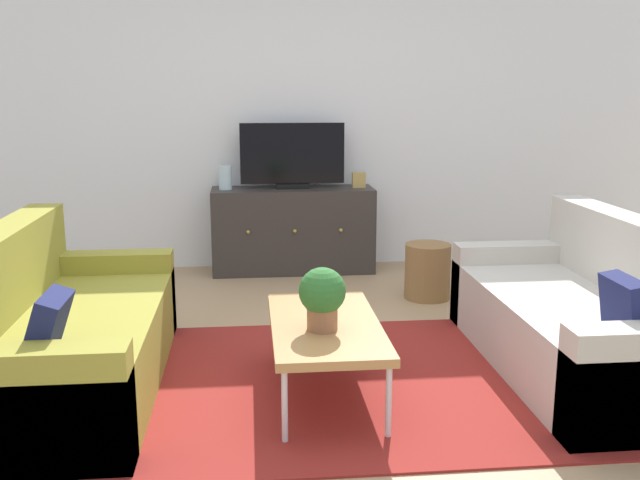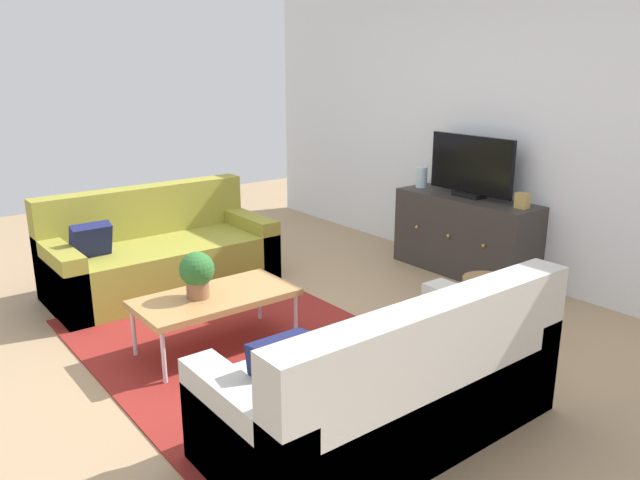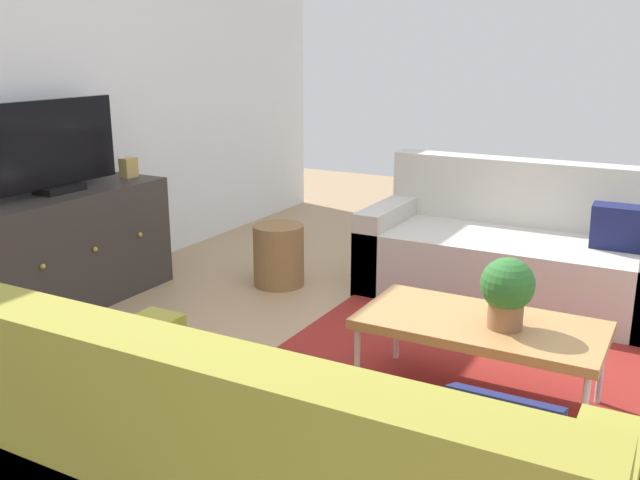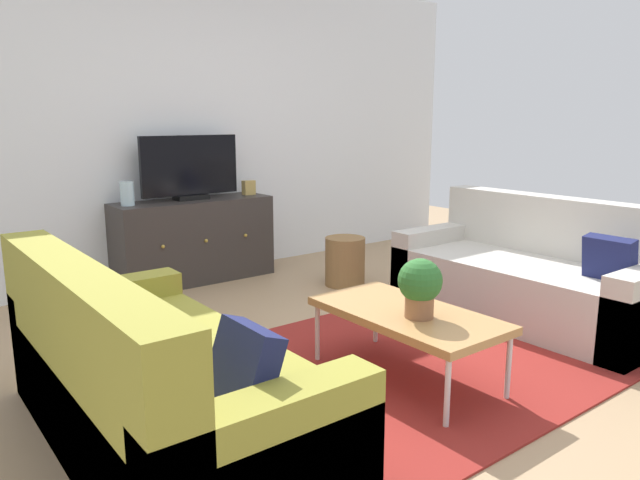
{
  "view_description": "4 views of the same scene",
  "coord_description": "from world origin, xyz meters",
  "px_view_note": "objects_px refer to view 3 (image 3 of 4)",
  "views": [
    {
      "loc": [
        -0.43,
        -3.68,
        1.55
      ],
      "look_at": [
        0.0,
        0.54,
        0.64
      ],
      "focal_mm": 39.9,
      "sensor_mm": 36.0,
      "label": 1
    },
    {
      "loc": [
        3.42,
        -2.12,
        1.9
      ],
      "look_at": [
        0.0,
        0.54,
        0.64
      ],
      "focal_mm": 34.82,
      "sensor_mm": 36.0,
      "label": 2
    },
    {
      "loc": [
        -2.93,
        -1.06,
        1.57
      ],
      "look_at": [
        0.0,
        0.54,
        0.64
      ],
      "focal_mm": 39.48,
      "sensor_mm": 36.0,
      "label": 3
    },
    {
      "loc": [
        -2.29,
        -2.42,
        1.41
      ],
      "look_at": [
        0.0,
        0.54,
        0.64
      ],
      "focal_mm": 33.34,
      "sensor_mm": 36.0,
      "label": 4
    }
  ],
  "objects_px": {
    "couch_right_side": "(518,254)",
    "potted_plant": "(507,290)",
    "flat_screen_tv": "(56,147)",
    "mantel_clock": "(129,168)",
    "coffee_table": "(480,327)",
    "wicker_basket": "(279,255)",
    "tv_console": "(68,250)"
  },
  "relations": [
    {
      "from": "coffee_table",
      "to": "flat_screen_tv",
      "type": "xyz_separation_m",
      "value": [
        -0.0,
        2.59,
        0.62
      ]
    },
    {
      "from": "potted_plant",
      "to": "tv_console",
      "type": "bearing_deg",
      "value": 89.43
    },
    {
      "from": "couch_right_side",
      "to": "potted_plant",
      "type": "distance_m",
      "value": 1.58
    },
    {
      "from": "tv_console",
      "to": "flat_screen_tv",
      "type": "relative_size",
      "value": 1.56
    },
    {
      "from": "coffee_table",
      "to": "flat_screen_tv",
      "type": "height_order",
      "value": "flat_screen_tv"
    },
    {
      "from": "couch_right_side",
      "to": "coffee_table",
      "type": "distance_m",
      "value": 1.51
    },
    {
      "from": "potted_plant",
      "to": "tv_console",
      "type": "xyz_separation_m",
      "value": [
        0.03,
        2.68,
        -0.21
      ]
    },
    {
      "from": "flat_screen_tv",
      "to": "wicker_basket",
      "type": "xyz_separation_m",
      "value": [
        0.95,
        -0.94,
        -0.78
      ]
    },
    {
      "from": "coffee_table",
      "to": "wicker_basket",
      "type": "xyz_separation_m",
      "value": [
        0.95,
        1.64,
        -0.16
      ]
    },
    {
      "from": "couch_right_side",
      "to": "mantel_clock",
      "type": "xyz_separation_m",
      "value": [
        -0.93,
        2.37,
        0.5
      ]
    },
    {
      "from": "flat_screen_tv",
      "to": "mantel_clock",
      "type": "height_order",
      "value": "flat_screen_tv"
    },
    {
      "from": "coffee_table",
      "to": "potted_plant",
      "type": "distance_m",
      "value": 0.23
    },
    {
      "from": "couch_right_side",
      "to": "potted_plant",
      "type": "height_order",
      "value": "couch_right_side"
    },
    {
      "from": "couch_right_side",
      "to": "potted_plant",
      "type": "bearing_deg",
      "value": -168.78
    },
    {
      "from": "tv_console",
      "to": "flat_screen_tv",
      "type": "xyz_separation_m",
      "value": [
        0.0,
        0.02,
        0.63
      ]
    },
    {
      "from": "coffee_table",
      "to": "wicker_basket",
      "type": "distance_m",
      "value": 1.91
    },
    {
      "from": "tv_console",
      "to": "mantel_clock",
      "type": "height_order",
      "value": "mantel_clock"
    },
    {
      "from": "mantel_clock",
      "to": "potted_plant",
      "type": "bearing_deg",
      "value": -102.43
    },
    {
      "from": "couch_right_side",
      "to": "flat_screen_tv",
      "type": "xyz_separation_m",
      "value": [
        -1.5,
        2.39,
        0.71
      ]
    },
    {
      "from": "couch_right_side",
      "to": "wicker_basket",
      "type": "xyz_separation_m",
      "value": [
        -0.55,
        1.45,
        -0.07
      ]
    },
    {
      "from": "potted_plant",
      "to": "wicker_basket",
      "type": "height_order",
      "value": "potted_plant"
    },
    {
      "from": "couch_right_side",
      "to": "mantel_clock",
      "type": "height_order",
      "value": "same"
    },
    {
      "from": "flat_screen_tv",
      "to": "wicker_basket",
      "type": "height_order",
      "value": "flat_screen_tv"
    },
    {
      "from": "potted_plant",
      "to": "flat_screen_tv",
      "type": "xyz_separation_m",
      "value": [
        0.03,
        2.7,
        0.42
      ]
    },
    {
      "from": "couch_right_side",
      "to": "flat_screen_tv",
      "type": "distance_m",
      "value": 2.91
    },
    {
      "from": "tv_console",
      "to": "wicker_basket",
      "type": "distance_m",
      "value": 1.33
    },
    {
      "from": "tv_console",
      "to": "flat_screen_tv",
      "type": "height_order",
      "value": "flat_screen_tv"
    },
    {
      "from": "coffee_table",
      "to": "wicker_basket",
      "type": "relative_size",
      "value": 2.56
    },
    {
      "from": "couch_right_side",
      "to": "flat_screen_tv",
      "type": "height_order",
      "value": "flat_screen_tv"
    },
    {
      "from": "flat_screen_tv",
      "to": "couch_right_side",
      "type": "bearing_deg",
      "value": -57.99
    },
    {
      "from": "couch_right_side",
      "to": "coffee_table",
      "type": "relative_size",
      "value": 1.74
    },
    {
      "from": "tv_console",
      "to": "wicker_basket",
      "type": "xyz_separation_m",
      "value": [
        0.95,
        -0.92,
        -0.15
      ]
    }
  ]
}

